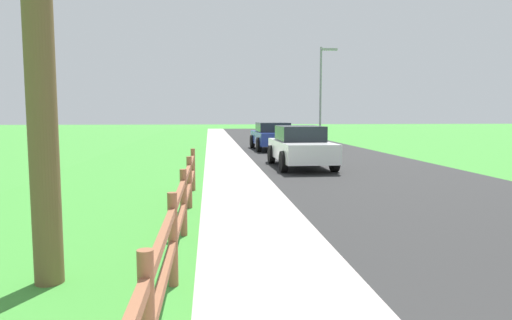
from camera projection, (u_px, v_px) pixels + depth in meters
ground_plane at (242, 149)px, 26.05m from camera, size 120.00×120.00×0.00m
road_asphalt at (296, 146)px, 28.38m from camera, size 7.00×66.00×0.01m
curb_concrete at (190, 146)px, 27.73m from camera, size 6.00×66.00×0.01m
grass_verge at (164, 147)px, 27.57m from camera, size 5.00×66.00×0.00m
rail_fence at (179, 212)px, 6.29m from camera, size 0.11×11.09×1.09m
parked_suv_white at (300, 147)px, 16.94m from camera, size 2.02×4.54×1.52m
parked_car_blue at (272, 136)px, 25.10m from camera, size 2.17×4.41×1.49m
street_lamp at (322, 86)px, 30.72m from camera, size 1.17×0.20×6.38m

